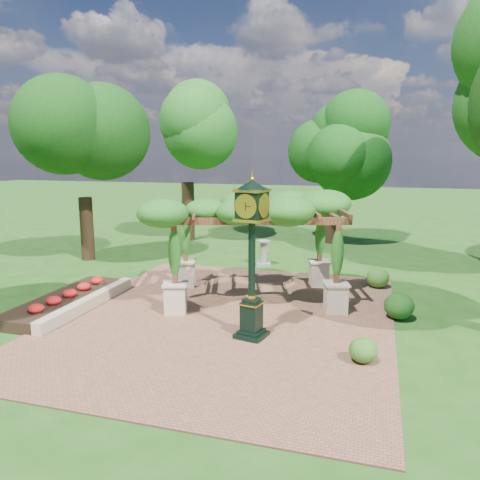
# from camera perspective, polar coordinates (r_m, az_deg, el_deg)

# --- Properties ---
(ground) EXTENTS (120.00, 120.00, 0.00)m
(ground) POSITION_cam_1_polar(r_m,az_deg,el_deg) (13.88, -2.98, -10.81)
(ground) COLOR #1E4714
(ground) RESTS_ON ground
(brick_plaza) EXTENTS (10.00, 12.00, 0.04)m
(brick_plaza) POSITION_cam_1_polar(r_m,az_deg,el_deg) (14.76, -1.68, -9.39)
(brick_plaza) COLOR brown
(brick_plaza) RESTS_ON ground
(border_wall) EXTENTS (0.35, 5.00, 0.40)m
(border_wall) POSITION_cam_1_polar(r_m,az_deg,el_deg) (16.26, -17.98, -7.35)
(border_wall) COLOR #C6B793
(border_wall) RESTS_ON ground
(flower_bed) EXTENTS (1.50, 5.00, 0.36)m
(flower_bed) POSITION_cam_1_polar(r_m,az_deg,el_deg) (16.78, -20.54, -7.02)
(flower_bed) COLOR red
(flower_bed) RESTS_ON ground
(pedestal_clock) EXTENTS (1.04, 1.04, 4.42)m
(pedestal_clock) POSITION_cam_1_polar(r_m,az_deg,el_deg) (12.50, 1.45, -0.58)
(pedestal_clock) COLOR black
(pedestal_clock) RESTS_ON brick_plaza
(pergola) EXTENTS (6.73, 5.24, 3.73)m
(pergola) POSITION_cam_1_polar(r_m,az_deg,el_deg) (15.95, 1.77, 3.37)
(pergola) COLOR beige
(pergola) RESTS_ON brick_plaza
(sundial) EXTENTS (0.77, 0.77, 1.14)m
(sundial) POSITION_cam_1_polar(r_m,az_deg,el_deg) (21.32, 2.90, -1.76)
(sundial) COLOR gray
(sundial) RESTS_ON ground
(shrub_front) EXTENTS (0.74, 0.74, 0.62)m
(shrub_front) POSITION_cam_1_polar(r_m,az_deg,el_deg) (12.04, 14.77, -12.86)
(shrub_front) COLOR #2F611B
(shrub_front) RESTS_ON brick_plaza
(shrub_mid) EXTENTS (0.99, 0.99, 0.81)m
(shrub_mid) POSITION_cam_1_polar(r_m,az_deg,el_deg) (15.26, 18.81, -7.61)
(shrub_mid) COLOR #1A4714
(shrub_mid) RESTS_ON brick_plaza
(shrub_back) EXTENTS (1.07, 1.07, 0.76)m
(shrub_back) POSITION_cam_1_polar(r_m,az_deg,el_deg) (18.45, 16.45, -4.42)
(shrub_back) COLOR #346B1F
(shrub_back) RESTS_ON brick_plaza
(tree_west_near) EXTENTS (3.99, 3.99, 7.71)m
(tree_west_near) POSITION_cam_1_polar(r_m,az_deg,el_deg) (23.13, -18.71, 10.63)
(tree_west_near) COLOR #352215
(tree_west_near) RESTS_ON ground
(tree_west_far) EXTENTS (3.90, 3.90, 8.68)m
(tree_west_far) POSITION_cam_1_polar(r_m,az_deg,el_deg) (27.24, -6.51, 12.38)
(tree_west_far) COLOR black
(tree_west_far) RESTS_ON ground
(tree_north) EXTENTS (3.92, 3.92, 8.32)m
(tree_north) POSITION_cam_1_polar(r_m,az_deg,el_deg) (26.73, 11.44, 11.74)
(tree_north) COLOR #342014
(tree_north) RESTS_ON ground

